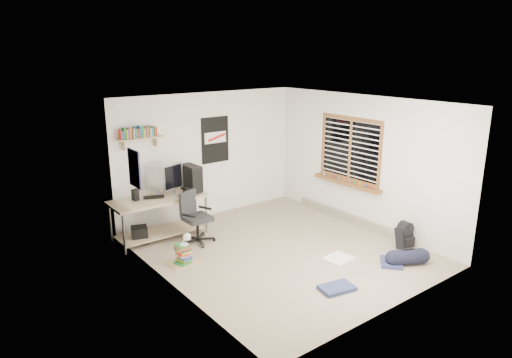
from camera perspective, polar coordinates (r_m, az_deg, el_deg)
floor at (r=7.82m, az=3.08°, el=-8.97°), size 4.00×4.50×0.01m
ceiling at (r=7.15m, az=3.38°, el=9.63°), size 4.00×4.50×0.01m
back_wall at (r=9.17m, az=-5.95°, el=2.96°), size 4.00×0.01×2.50m
left_wall at (r=6.33m, az=-10.77°, el=-3.07°), size 0.01×4.50×2.50m
right_wall at (r=8.78m, az=13.25°, el=2.06°), size 0.01×4.50×2.50m
desk at (r=8.39m, az=-11.96°, el=-4.82°), size 1.84×1.26×0.77m
monitor_left at (r=8.38m, az=-12.20°, el=-0.43°), size 0.37×0.30×0.42m
monitor_right at (r=8.27m, az=-10.31°, el=-0.35°), size 0.44×0.21×0.47m
pc_tower at (r=8.45m, az=-8.09°, el=0.13°), size 0.23×0.47×0.48m
keyboard at (r=8.25m, az=-12.67°, el=-2.18°), size 0.38×0.25×0.02m
speaker_left at (r=8.14m, az=-14.85°, el=-1.91°), size 0.12×0.12×0.20m
speaker_right at (r=8.14m, az=-8.73°, el=-1.65°), size 0.11×0.11×0.17m
office_chair at (r=8.04m, az=-7.36°, el=-4.57°), size 0.79×0.79×0.92m
wall_shelf at (r=8.31m, az=-14.22°, el=4.98°), size 0.80×0.22×0.24m
poster_back_wall at (r=9.16m, az=-5.12°, el=4.89°), size 0.62×0.03×0.92m
poster_left_wall at (r=7.32m, az=-14.97°, el=1.27°), size 0.02×0.42×0.60m
window at (r=8.89m, az=11.62°, el=3.64°), size 0.10×1.50×1.26m
baseboard_heater at (r=9.26m, az=11.18°, el=-4.61°), size 0.08×2.50×0.18m
backpack at (r=8.23m, az=18.05°, el=-6.94°), size 0.29×0.24×0.37m
duffel_bag at (r=7.67m, az=18.42°, el=-9.14°), size 0.34×0.34×0.49m
tshirt at (r=7.60m, az=10.28°, el=-9.78°), size 0.46×0.40×0.04m
jeans_a at (r=6.72m, az=10.08°, el=-13.25°), size 0.54×0.40×0.05m
jeans_b at (r=7.66m, az=16.55°, el=-9.96°), size 0.52×0.51×0.05m
book_stack at (r=7.41m, az=-9.10°, el=-9.31°), size 0.49×0.43×0.29m
desk_lamp at (r=7.31m, az=-8.96°, el=-7.69°), size 0.17×0.24×0.22m
subwoofer at (r=8.33m, az=-14.35°, el=-6.79°), size 0.34×0.34×0.30m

